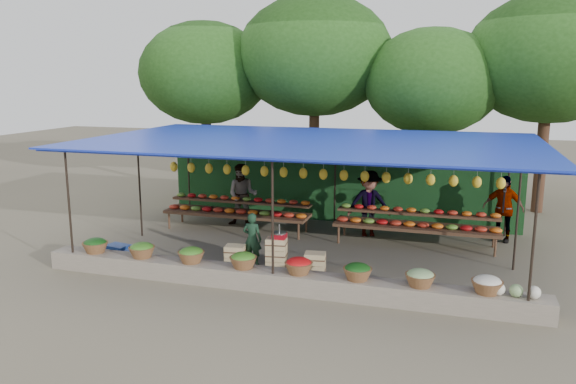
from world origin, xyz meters
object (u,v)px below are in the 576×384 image
(weighing_scale, at_px, (279,235))
(vendor_seated, at_px, (252,239))
(crate_counter, at_px, (275,258))
(blue_crate_back, at_px, (118,251))
(blue_crate_front, at_px, (132,258))

(weighing_scale, relative_size, vendor_seated, 0.27)
(crate_counter, distance_m, weighing_scale, 0.55)
(vendor_seated, distance_m, blue_crate_back, 3.38)
(weighing_scale, distance_m, blue_crate_front, 3.56)
(weighing_scale, relative_size, blue_crate_back, 0.63)
(weighing_scale, bearing_deg, blue_crate_back, -177.16)
(weighing_scale, bearing_deg, blue_crate_front, -170.79)
(weighing_scale, xyz_separation_m, blue_crate_back, (-4.06, -0.20, -0.69))
(blue_crate_back, bearing_deg, weighing_scale, 14.70)
(crate_counter, xyz_separation_m, vendor_seated, (-0.65, 0.26, 0.31))
(weighing_scale, distance_m, blue_crate_back, 4.13)
(crate_counter, height_order, weighing_scale, weighing_scale)
(crate_counter, relative_size, weighing_scale, 7.15)
(crate_counter, xyz_separation_m, weighing_scale, (0.10, 0.00, 0.54))
(vendor_seated, height_order, blue_crate_front, vendor_seated)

